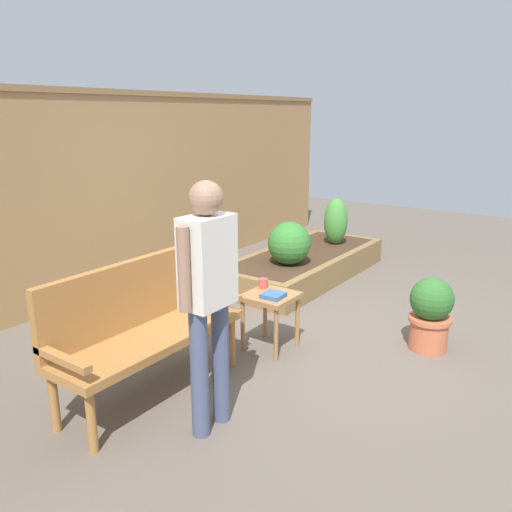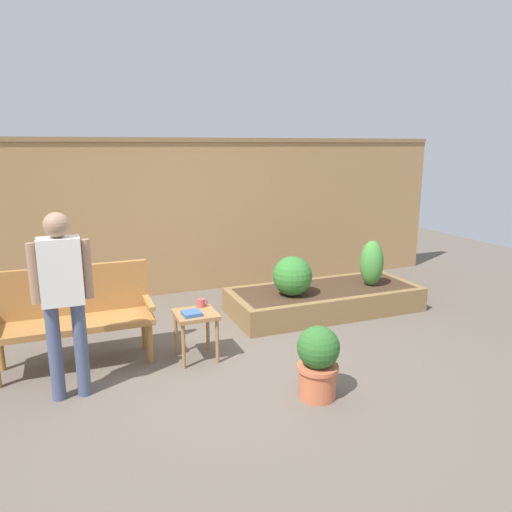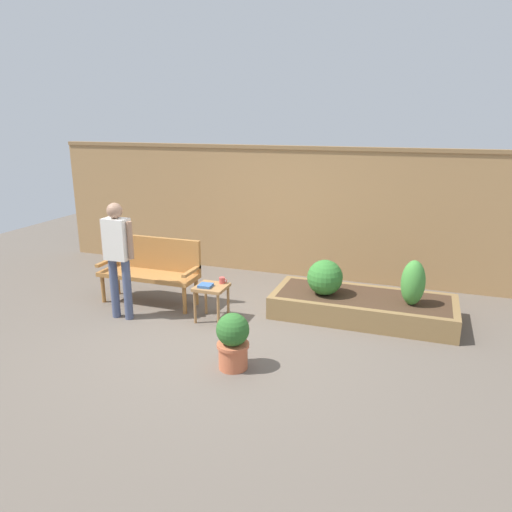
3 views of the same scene
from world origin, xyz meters
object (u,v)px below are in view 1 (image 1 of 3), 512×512
at_px(person_by_bench, 208,287).
at_px(side_table, 270,304).
at_px(shrub_far_corner, 336,221).
at_px(cup_on_table, 263,283).
at_px(potted_boxwood, 431,312).
at_px(garden_bench, 141,320).
at_px(shrub_near_bench, 289,243).
at_px(book_on_table, 273,295).

bearing_deg(person_by_bench, side_table, 15.91).
relative_size(side_table, shrub_far_corner, 0.82).
distance_m(cup_on_table, person_by_bench, 1.40).
bearing_deg(person_by_bench, potted_boxwood, -21.83).
bearing_deg(garden_bench, shrub_near_bench, 7.34).
bearing_deg(potted_boxwood, shrub_far_corner, 45.36).
bearing_deg(garden_bench, person_by_bench, -95.40).
distance_m(shrub_near_bench, person_by_bench, 2.74).
xyz_separation_m(garden_bench, cup_on_table, (1.20, -0.21, -0.02)).
height_order(garden_bench, potted_boxwood, garden_bench).
height_order(shrub_near_bench, shrub_far_corner, shrub_far_corner).
xyz_separation_m(shrub_far_corner, person_by_bench, (-3.64, -0.99, 0.34)).
distance_m(side_table, book_on_table, 0.13).
bearing_deg(book_on_table, potted_boxwood, -55.37).
bearing_deg(side_table, cup_on_table, 54.89).
distance_m(shrub_near_bench, shrub_far_corner, 1.12).
relative_size(side_table, book_on_table, 2.81).
bearing_deg(side_table, book_on_table, -130.13).
bearing_deg(shrub_far_corner, cup_on_table, -167.61).
xyz_separation_m(cup_on_table, shrub_far_corner, (2.39, 0.52, 0.07)).
bearing_deg(shrub_near_bench, side_table, -154.11).
bearing_deg(shrub_near_bench, shrub_far_corner, -0.00).
bearing_deg(cup_on_table, person_by_bench, -159.59).
xyz_separation_m(side_table, shrub_far_corner, (2.48, 0.66, 0.20)).
bearing_deg(cup_on_table, side_table, -125.11).
bearing_deg(book_on_table, side_table, 46.78).
height_order(cup_on_table, shrub_near_bench, shrub_near_bench).
xyz_separation_m(garden_bench, side_table, (1.10, -0.34, -0.15)).
xyz_separation_m(potted_boxwood, person_by_bench, (-1.91, 0.76, 0.60)).
xyz_separation_m(shrub_near_bench, person_by_bench, (-2.52, -0.99, 0.40)).
xyz_separation_m(side_table, book_on_table, (-0.05, -0.06, 0.10)).
relative_size(garden_bench, potted_boxwood, 2.31).
bearing_deg(side_table, potted_boxwood, -55.73).
bearing_deg(person_by_bench, cup_on_table, 20.41).
bearing_deg(garden_bench, cup_on_table, -9.82).
relative_size(garden_bench, side_table, 3.00).
bearing_deg(person_by_bench, shrub_near_bench, 21.46).
distance_m(garden_bench, book_on_table, 1.12).
xyz_separation_m(book_on_table, potted_boxwood, (0.80, -1.03, -0.17)).
relative_size(potted_boxwood, shrub_far_corner, 1.06).
bearing_deg(cup_on_table, shrub_far_corner, 12.39).
relative_size(garden_bench, book_on_table, 8.44).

